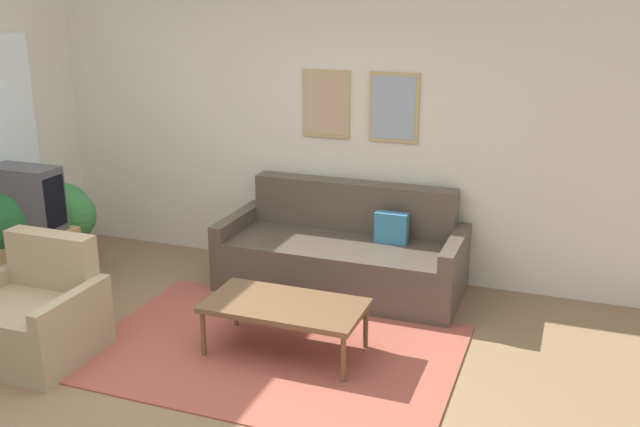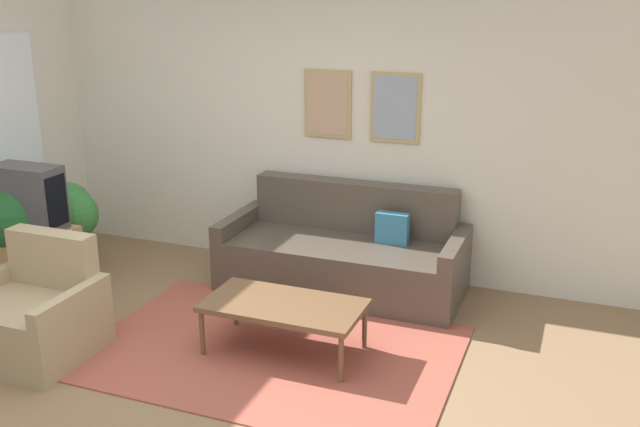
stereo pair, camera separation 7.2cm
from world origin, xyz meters
name	(u,v)px [view 2 (the right image)]	position (x,y,z in m)	size (l,w,h in m)	color
ground_plane	(165,389)	(0.00, 0.00, 0.00)	(16.00, 16.00, 0.00)	#846647
area_rug	(271,350)	(0.44, 0.72, 0.01)	(2.64, 1.82, 0.01)	#9E4C3D
wall_back	(307,123)	(0.01, 2.48, 1.35)	(8.00, 0.09, 2.70)	beige
couch	(344,255)	(0.54, 2.02, 0.31)	(2.08, 0.90, 0.89)	#4C4238
coffee_table	(284,307)	(0.53, 0.75, 0.36)	(1.13, 0.59, 0.39)	brown
tv_stand	(36,262)	(-1.86, 0.93, 0.30)	(0.69, 0.43, 0.60)	#A87F51
tv	(28,197)	(-1.86, 0.93, 0.87)	(0.60, 0.28, 0.54)	#424247
armchair	(33,316)	(-1.15, 0.11, 0.28)	(0.88, 0.76, 0.84)	tan
potted_plant_tall	(21,219)	(-2.01, 0.97, 0.66)	(0.65, 0.65, 1.00)	slate
potted_plant_by_window	(73,220)	(-1.92, 1.50, 0.49)	(0.47, 0.47, 0.78)	#935638
potted_plant_small	(66,212)	(-2.08, 1.61, 0.52)	(0.50, 0.50, 0.81)	beige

